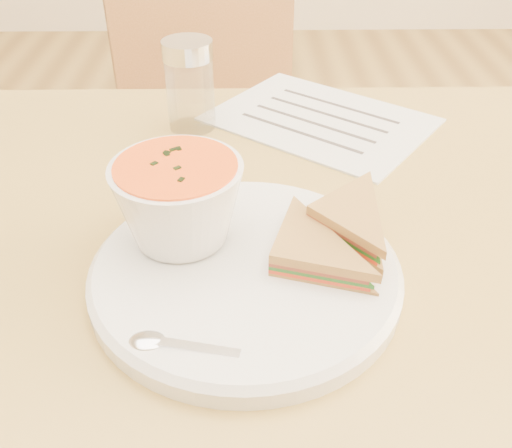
{
  "coord_description": "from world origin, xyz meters",
  "views": [
    {
      "loc": [
        -0.05,
        -0.49,
        1.11
      ],
      "look_at": [
        -0.04,
        -0.08,
        0.8
      ],
      "focal_mm": 40.0,
      "sensor_mm": 36.0,
      "label": 1
    }
  ],
  "objects_px": {
    "dining_table": "(286,427)",
    "condiment_shaker": "(190,85)",
    "soup_bowl": "(179,206)",
    "plate": "(246,274)",
    "chair_far": "(237,215)"
  },
  "relations": [
    {
      "from": "soup_bowl",
      "to": "condiment_shaker",
      "type": "height_order",
      "value": "condiment_shaker"
    },
    {
      "from": "condiment_shaker",
      "to": "dining_table",
      "type": "bearing_deg",
      "value": -60.2
    },
    {
      "from": "soup_bowl",
      "to": "plate",
      "type": "bearing_deg",
      "value": -32.88
    },
    {
      "from": "condiment_shaker",
      "to": "soup_bowl",
      "type": "bearing_deg",
      "value": -87.64
    },
    {
      "from": "dining_table",
      "to": "condiment_shaker",
      "type": "relative_size",
      "value": 8.45
    },
    {
      "from": "dining_table",
      "to": "chair_far",
      "type": "xyz_separation_m",
      "value": [
        -0.08,
        0.48,
        0.04
      ]
    },
    {
      "from": "chair_far",
      "to": "soup_bowl",
      "type": "distance_m",
      "value": 0.66
    },
    {
      "from": "chair_far",
      "to": "condiment_shaker",
      "type": "bearing_deg",
      "value": 58.43
    },
    {
      "from": "plate",
      "to": "soup_bowl",
      "type": "bearing_deg",
      "value": 147.12
    },
    {
      "from": "soup_bowl",
      "to": "condiment_shaker",
      "type": "distance_m",
      "value": 0.28
    },
    {
      "from": "soup_bowl",
      "to": "condiment_shaker",
      "type": "xyz_separation_m",
      "value": [
        -0.01,
        0.28,
        0.0
      ]
    },
    {
      "from": "dining_table",
      "to": "plate",
      "type": "bearing_deg",
      "value": -119.9
    },
    {
      "from": "dining_table",
      "to": "soup_bowl",
      "type": "bearing_deg",
      "value": -154.18
    },
    {
      "from": "dining_table",
      "to": "plate",
      "type": "relative_size",
      "value": 3.5
    },
    {
      "from": "soup_bowl",
      "to": "condiment_shaker",
      "type": "bearing_deg",
      "value": 92.36
    }
  ]
}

